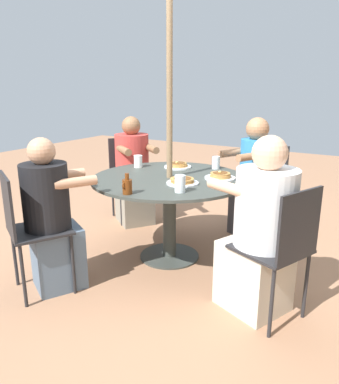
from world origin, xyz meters
TOP-DOWN VIEW (x-y plane):
  - ground_plane at (0.00, 0.00)m, footprint 12.00×12.00m
  - patio_table at (0.00, 0.00)m, footprint 1.31×1.31m
  - umbrella_pole at (0.00, 0.00)m, footprint 0.05×0.05m
  - patio_chair_north at (-1.05, 0.49)m, footprint 0.53×0.53m
  - diner_north at (-0.90, 0.42)m, footprint 0.55×0.47m
  - patio_chair_east at (-0.67, -0.94)m, footprint 0.56×0.56m
  - diner_east at (-0.57, -0.81)m, footprint 0.57×0.60m
  - patio_chair_south at (1.02, -0.55)m, footprint 0.54×0.54m
  - diner_south at (0.87, -0.47)m, footprint 0.55×0.50m
  - patio_chair_west at (0.44, 1.07)m, footprint 0.52×0.52m
  - diner_west at (0.38, 0.91)m, footprint 0.53×0.59m
  - pancake_plate_a at (-0.17, 0.38)m, footprint 0.25×0.25m
  - pancake_plate_b at (-0.37, -0.13)m, footprint 0.25×0.25m
  - pancake_plate_c at (0.13, 0.20)m, footprint 0.25×0.25m
  - syrup_bottle at (0.58, 0.00)m, footprint 0.09×0.07m
  - coffee_cup at (-0.19, -0.46)m, footprint 0.08×0.08m
  - drinking_glass_a at (-0.51, 0.19)m, footprint 0.07×0.07m
  - drinking_glass_b at (0.34, 0.29)m, footprint 0.08×0.08m

SIDE VIEW (x-z plane):
  - ground_plane at x=0.00m, z-range 0.00..0.00m
  - diner_south at x=0.87m, z-range -0.05..1.09m
  - diner_east at x=-0.57m, z-range -0.05..1.10m
  - patio_chair_north at x=-1.05m, z-range 0.08..0.98m
  - patio_chair_east at x=-0.67m, z-range 0.08..0.98m
  - patio_chair_south at x=1.02m, z-range 0.08..0.98m
  - patio_chair_west at x=0.44m, z-range 0.08..0.98m
  - diner_west at x=0.38m, z-range -0.06..1.13m
  - diner_north at x=-0.90m, z-range -0.03..1.14m
  - patio_table at x=0.00m, z-range 0.23..0.96m
  - pancake_plate_b at x=-0.37m, z-range 0.72..0.77m
  - pancake_plate_c at x=0.13m, z-range 0.72..0.77m
  - pancake_plate_a at x=-0.17m, z-range 0.72..0.78m
  - coffee_cup at x=-0.19m, z-range 0.73..0.84m
  - drinking_glass_a at x=-0.51m, z-range 0.73..0.84m
  - syrup_bottle at x=0.58m, z-range 0.71..0.86m
  - drinking_glass_b at x=0.34m, z-range 0.73..0.85m
  - umbrella_pole at x=0.00m, z-range 0.00..2.45m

